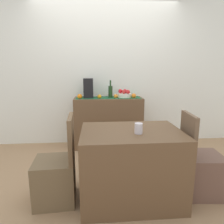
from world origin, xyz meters
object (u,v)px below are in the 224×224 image
wine_bottle (110,91)px  coffee_maker (88,88)px  dining_table (131,164)px  coffee_cup (139,128)px  chair_near_window (57,177)px  fruit_bowl (124,95)px  chair_by_corner (200,171)px  sideboard_console (108,122)px

wine_bottle → coffee_maker: 0.38m
dining_table → coffee_cup: (0.05, -0.10, 0.42)m
wine_bottle → dining_table: wine_bottle is taller
wine_bottle → chair_near_window: size_ratio=0.33×
fruit_bowl → coffee_maker: (-0.61, 0.00, 0.13)m
fruit_bowl → chair_by_corner: size_ratio=0.26×
coffee_maker → chair_near_window: size_ratio=0.37×
sideboard_console → coffee_maker: 0.69m
sideboard_console → chair_near_window: (-0.64, -1.51, -0.17)m
coffee_maker → chair_near_window: coffee_maker is taller
wine_bottle → chair_by_corner: (0.87, -1.51, -0.72)m
chair_near_window → coffee_maker: bearing=78.9°
wine_bottle → coffee_cup: (0.15, -1.61, -0.19)m
sideboard_console → chair_by_corner: chair_by_corner is taller
wine_bottle → chair_by_corner: size_ratio=0.33×
sideboard_console → wine_bottle: bearing=-0.0°
fruit_bowl → wine_bottle: (-0.24, -0.00, 0.07)m
fruit_bowl → dining_table: bearing=-95.3°
sideboard_console → chair_by_corner: size_ratio=1.30×
dining_table → chair_by_corner: chair_by_corner is taller
chair_by_corner → wine_bottle: bearing=119.9°
chair_near_window → chair_by_corner: same height
coffee_cup → chair_by_corner: size_ratio=0.11×
fruit_bowl → chair_near_window: 1.88m
wine_bottle → chair_by_corner: bearing=-60.1°
sideboard_console → coffee_cup: (0.19, -1.61, 0.36)m
sideboard_console → coffee_cup: sideboard_console is taller
fruit_bowl → coffee_cup: fruit_bowl is taller
chair_near_window → chair_by_corner: (1.54, 0.00, 0.00)m
dining_table → chair_by_corner: (0.77, 0.00, -0.10)m
wine_bottle → coffee_maker: bearing=180.0°
fruit_bowl → wine_bottle: size_ratio=0.79×
coffee_maker → chair_near_window: (-0.30, -1.51, -0.77)m
coffee_maker → fruit_bowl: bearing=0.0°
chair_near_window → chair_by_corner: size_ratio=1.00×
sideboard_console → coffee_maker: (-0.34, 0.00, 0.60)m
fruit_bowl → dining_table: fruit_bowl is taller
sideboard_console → fruit_bowl: 0.55m
dining_table → coffee_cup: coffee_cup is taller
coffee_maker → chair_by_corner: (1.24, -1.51, -0.77)m
dining_table → sideboard_console: bearing=95.1°
coffee_cup → fruit_bowl: bearing=86.8°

